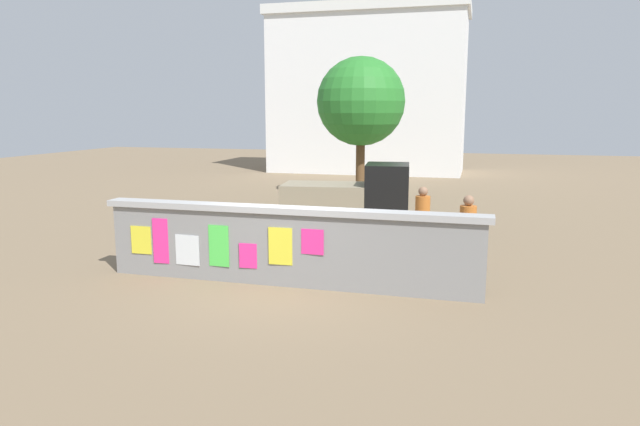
{
  "coord_description": "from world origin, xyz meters",
  "views": [
    {
      "loc": [
        3.45,
        -10.16,
        3.3
      ],
      "look_at": [
        0.08,
        2.1,
        1.06
      ],
      "focal_mm": 32.28,
      "sensor_mm": 36.0,
      "label": 1
    }
  ],
  "objects_px": {
    "motorcycle": "(218,236)",
    "bicycle_near": "(378,255)",
    "bicycle_far": "(306,242)",
    "auto_rickshaw_truck": "(352,196)",
    "person_walking": "(422,214)",
    "person_bystander": "(468,226)",
    "tree_roadside": "(361,102)"
  },
  "relations": [
    {
      "from": "motorcycle",
      "to": "bicycle_near",
      "type": "distance_m",
      "value": 3.86
    },
    {
      "from": "bicycle_far",
      "to": "auto_rickshaw_truck",
      "type": "bearing_deg",
      "value": 86.0
    },
    {
      "from": "person_walking",
      "to": "person_bystander",
      "type": "height_order",
      "value": "same"
    },
    {
      "from": "bicycle_near",
      "to": "person_walking",
      "type": "height_order",
      "value": "person_walking"
    },
    {
      "from": "auto_rickshaw_truck",
      "to": "bicycle_near",
      "type": "height_order",
      "value": "auto_rickshaw_truck"
    },
    {
      "from": "auto_rickshaw_truck",
      "to": "person_walking",
      "type": "distance_m",
      "value": 3.64
    },
    {
      "from": "person_walking",
      "to": "bicycle_far",
      "type": "bearing_deg",
      "value": -160.58
    },
    {
      "from": "auto_rickshaw_truck",
      "to": "tree_roadside",
      "type": "height_order",
      "value": "tree_roadside"
    },
    {
      "from": "auto_rickshaw_truck",
      "to": "person_bystander",
      "type": "xyz_separation_m",
      "value": [
        3.29,
        -4.0,
        0.09
      ]
    },
    {
      "from": "bicycle_near",
      "to": "person_bystander",
      "type": "height_order",
      "value": "person_bystander"
    },
    {
      "from": "motorcycle",
      "to": "person_walking",
      "type": "bearing_deg",
      "value": 14.92
    },
    {
      "from": "auto_rickshaw_truck",
      "to": "person_bystander",
      "type": "distance_m",
      "value": 5.19
    },
    {
      "from": "bicycle_near",
      "to": "bicycle_far",
      "type": "relative_size",
      "value": 0.97
    },
    {
      "from": "bicycle_near",
      "to": "bicycle_far",
      "type": "distance_m",
      "value": 1.93
    },
    {
      "from": "bicycle_far",
      "to": "tree_roadside",
      "type": "bearing_deg",
      "value": 94.11
    },
    {
      "from": "tree_roadside",
      "to": "bicycle_near",
      "type": "bearing_deg",
      "value": -76.47
    },
    {
      "from": "auto_rickshaw_truck",
      "to": "bicycle_near",
      "type": "distance_m",
      "value": 4.77
    },
    {
      "from": "bicycle_far",
      "to": "bicycle_near",
      "type": "bearing_deg",
      "value": -22.46
    },
    {
      "from": "bicycle_near",
      "to": "person_walking",
      "type": "bearing_deg",
      "value": 65.66
    },
    {
      "from": "person_bystander",
      "to": "tree_roadside",
      "type": "relative_size",
      "value": 0.3
    },
    {
      "from": "bicycle_far",
      "to": "person_bystander",
      "type": "distance_m",
      "value": 3.62
    },
    {
      "from": "bicycle_near",
      "to": "tree_roadside",
      "type": "bearing_deg",
      "value": 103.53
    },
    {
      "from": "motorcycle",
      "to": "person_walking",
      "type": "height_order",
      "value": "person_walking"
    },
    {
      "from": "bicycle_far",
      "to": "person_walking",
      "type": "bearing_deg",
      "value": 19.42
    },
    {
      "from": "bicycle_near",
      "to": "person_bystander",
      "type": "distance_m",
      "value": 1.94
    },
    {
      "from": "person_walking",
      "to": "bicycle_near",
      "type": "bearing_deg",
      "value": -114.34
    },
    {
      "from": "bicycle_far",
      "to": "tree_roadside",
      "type": "distance_m",
      "value": 10.13
    },
    {
      "from": "auto_rickshaw_truck",
      "to": "bicycle_far",
      "type": "distance_m",
      "value": 3.79
    },
    {
      "from": "auto_rickshaw_truck",
      "to": "motorcycle",
      "type": "relative_size",
      "value": 1.97
    },
    {
      "from": "bicycle_near",
      "to": "motorcycle",
      "type": "bearing_deg",
      "value": 173.91
    },
    {
      "from": "person_walking",
      "to": "person_bystander",
      "type": "bearing_deg",
      "value": -48.06
    },
    {
      "from": "bicycle_near",
      "to": "tree_roadside",
      "type": "height_order",
      "value": "tree_roadside"
    }
  ]
}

